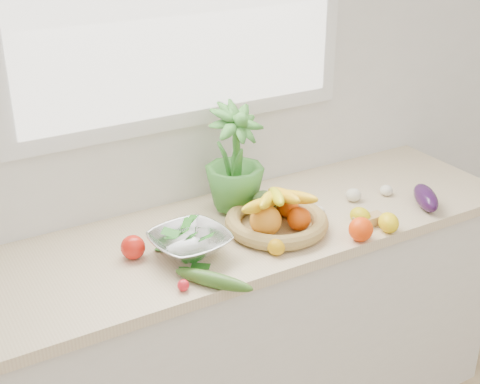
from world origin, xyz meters
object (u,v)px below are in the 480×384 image
cucumber (214,280)px  fruit_basket (276,216)px  potted_herb (235,157)px  colander_with_spinach (190,239)px  eggplant (426,198)px  apple (133,247)px

cucumber → fruit_basket: size_ratio=0.54×
potted_herb → fruit_basket: potted_herb is taller
cucumber → colander_with_spinach: (0.02, 0.19, 0.04)m
eggplant → apple: bearing=169.3°
potted_herb → fruit_basket: 0.26m
cucumber → fruit_basket: (0.36, 0.20, 0.03)m
cucumber → apple: bearing=117.5°
potted_herb → apple: bearing=-164.0°
cucumber → fruit_basket: fruit_basket is taller
potted_herb → colander_with_spinach: size_ratio=1.38×
fruit_basket → cucumber: bearing=-150.0°
eggplant → cucumber: 0.93m
colander_with_spinach → apple: bearing=153.0°
potted_herb → colander_with_spinach: (-0.29, -0.21, -0.15)m
eggplant → cucumber: (-0.93, -0.07, -0.01)m
eggplant → cucumber: bearing=-175.4°
potted_herb → colander_with_spinach: potted_herb is taller
cucumber → potted_herb: potted_herb is taller
apple → eggplant: (1.08, -0.20, -0.00)m
apple → colander_with_spinach: bearing=-27.0°
eggplant → potted_herb: (-0.63, 0.33, 0.17)m
eggplant → colander_with_spinach: size_ratio=0.68×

